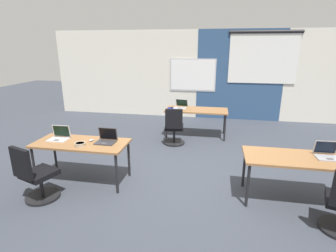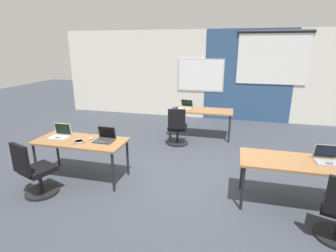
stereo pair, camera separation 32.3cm
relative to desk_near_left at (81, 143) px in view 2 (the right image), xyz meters
name	(u,v)px [view 2 (the right image)]	position (x,y,z in m)	size (l,w,h in m)	color
ground_plane	(185,173)	(1.75, 0.60, -0.66)	(24.00, 24.00, 0.00)	#383D47
back_wall_assembly	(211,75)	(1.79, 4.80, 0.75)	(10.00, 0.27, 2.80)	silver
desk_near_left	(81,143)	(0.00, 0.00, 0.00)	(1.60, 0.70, 0.72)	olive
desk_near_right	(297,165)	(3.50, 0.00, 0.00)	(1.60, 0.70, 0.72)	olive
desk_far_center	(201,112)	(1.75, 2.80, 0.00)	(1.60, 0.70, 0.72)	olive
laptop_near_right_end	(327,159)	(3.89, 0.08, 0.11)	(0.34, 0.29, 0.23)	#9E9EA3
laptop_near_left_end	(61,134)	(-0.44, 0.07, 0.11)	(0.34, 0.27, 0.24)	silver
chair_near_left_end	(35,174)	(-0.39, -0.72, -0.28)	(0.56, 0.61, 0.92)	black
laptop_near_left_inner	(105,138)	(0.43, 0.08, 0.11)	(0.33, 0.27, 0.24)	#333338
mouse_near_left_inner	(91,138)	(0.15, 0.09, 0.08)	(0.07, 0.11, 0.03)	#B2B2B7
laptop_far_left	(186,106)	(1.32, 2.88, 0.11)	(0.37, 0.36, 0.22)	#B7B7BC
mousepad_far_left	(177,108)	(1.09, 2.82, 0.06)	(0.22, 0.19, 0.00)	navy
mouse_far_left	(177,107)	(1.09, 2.82, 0.08)	(0.06, 0.10, 0.03)	black
chair_far_left	(177,130)	(1.28, 2.05, -0.28)	(0.52, 0.56, 0.92)	black
snack_bowl	(79,142)	(0.08, -0.17, 0.10)	(0.18, 0.18, 0.06)	tan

